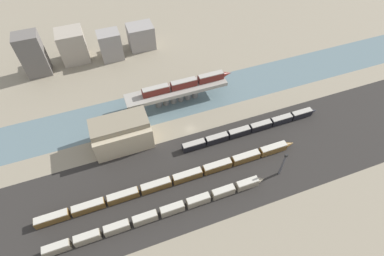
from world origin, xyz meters
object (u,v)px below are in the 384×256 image
Objects in this scene: warehouse_building at (121,132)px; train_on_bridge at (187,83)px; train_yard_far at (252,128)px; train_yard_near at (162,213)px; train_yard_mid at (176,179)px; signal_tower at (283,165)px.

train_on_bridge is at bearing 24.53° from warehouse_building.
warehouse_building reaches higher than train_on_bridge.
train_on_bridge is 37.44m from train_yard_far.
train_yard_far is (50.01, 24.75, -0.14)m from train_yard_near.
train_yard_mid is at bearing -60.31° from warehouse_building.
train_on_bridge reaches higher than train_yard_far.
warehouse_building is (-35.64, -16.26, -3.69)m from train_on_bridge.
train_yard_mid is 8.13× the size of signal_tower.
train_yard_near is at bearing -179.09° from signal_tower.
train_on_bridge reaches higher than train_yard_mid.
train_on_bridge is at bearing 110.91° from signal_tower.
warehouse_building is (-56.29, 13.80, 4.78)m from train_yard_far.
train_yard_near is 39.33m from warehouse_building.
signal_tower is (50.00, 0.79, 4.60)m from train_yard_near.
train_yard_near is 3.44× the size of warehouse_building.
train_yard_near is 0.78× the size of train_yard_mid.
train_on_bridge is 62.74m from train_yard_near.
signal_tower reaches higher than train_on_bridge.
signal_tower is (-0.01, -23.96, 4.74)m from train_yard_far.
train_yard_mid is 1.58× the size of train_yard_far.
train_yard_near is at bearing -118.17° from train_on_bridge.
train_on_bridge is 48.55m from train_yard_mid.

